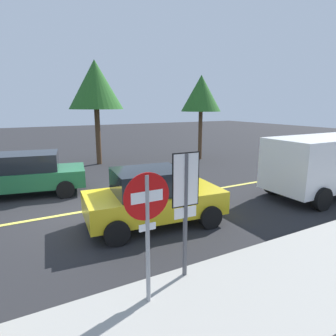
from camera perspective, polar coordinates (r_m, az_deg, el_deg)
The scene contains 10 objects.
ground_plane at distance 9.62m, azimuth -17.20°, elevation -8.41°, with size 80.00×80.00×0.00m, color #262628.
sidewalk_curb at distance 4.82m, azimuth -1.19°, elevation -30.02°, with size 40.00×2.50×0.15m, color #9E9B93.
lane_marking_centre at distance 10.54m, azimuth -0.97°, elevation -5.95°, with size 28.00×0.16×0.01m, color #E0D14C.
stop_sign at distance 4.54m, azimuth -4.13°, elevation -10.01°, with size 0.76×0.07×2.34m.
speed_limit_sign at distance 5.19m, azimuth 3.50°, elevation -5.16°, with size 0.54×0.06×2.52m.
white_van at distance 12.30m, azimuth 29.49°, elevation 1.15°, with size 5.23×2.32×2.20m.
car_green_mid_road at distance 12.02m, azimuth -26.74°, elevation -1.09°, with size 4.75×2.64×1.58m.
car_yellow_behind_van at distance 8.10m, azimuth -3.01°, elevation -5.77°, with size 3.98×2.28×1.60m.
tree_left_verge at distance 16.76m, azimuth -14.20°, elevation 15.64°, with size 2.95×2.95×5.72m.
tree_centre_verge at distance 17.91m, azimuth 6.59°, elevation 14.40°, with size 2.40×2.40×5.07m.
Camera 1 is at (-1.62, -8.88, 3.33)m, focal length 30.74 mm.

